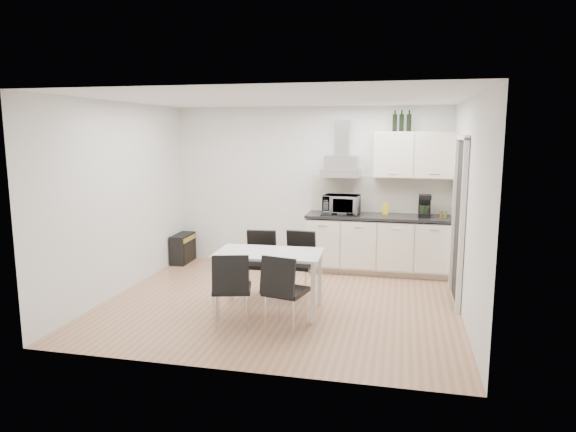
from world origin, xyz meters
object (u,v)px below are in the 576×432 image
chair_far_left (259,265)px  chair_near_left (232,289)px  kitchenette (381,221)px  chair_near_right (286,292)px  dining_table (269,259)px  floor_speaker (258,254)px  guitar_amp (183,248)px  chair_far_right (297,266)px

chair_far_left → chair_near_left: same height
kitchenette → chair_near_right: (-0.91, -2.65, -0.39)m
dining_table → chair_near_left: size_ratio=1.49×
chair_near_right → floor_speaker: (-1.12, 2.82, -0.29)m
chair_near_right → guitar_amp: size_ratio=1.50×
chair_far_right → guitar_amp: bearing=-27.0°
kitchenette → chair_near_left: size_ratio=2.86×
chair_far_right → floor_speaker: 1.98m
chair_far_right → chair_far_left: bearing=14.0°
kitchenette → chair_near_left: 3.12m
kitchenette → chair_far_left: size_ratio=2.86×
chair_near_right → guitar_amp: chair_near_right is taller
chair_near_left → floor_speaker: chair_near_left is taller
guitar_amp → floor_speaker: guitar_amp is taller
dining_table → guitar_amp: 2.90m
dining_table → floor_speaker: 2.45m
chair_far_left → chair_near_left: (-0.00, -1.10, 0.00)m
chair_near_right → kitchenette: bearing=84.3°
dining_table → guitar_amp: dining_table is taller
chair_far_right → kitchenette: bearing=-118.9°
kitchenette → chair_near_left: kitchenette is taller
dining_table → chair_near_right: size_ratio=1.49×
kitchenette → chair_near_right: kitchenette is taller
kitchenette → chair_far_left: (-1.52, -1.59, -0.39)m
floor_speaker → chair_far_left: bearing=-94.7°
dining_table → chair_near_left: bearing=-117.2°
kitchenette → dining_table: bearing=-120.8°
guitar_amp → dining_table: bearing=-45.9°
guitar_amp → floor_speaker: size_ratio=1.97×
dining_table → chair_far_right: bearing=66.3°
dining_table → chair_far_right: size_ratio=1.49×
dining_table → chair_near_left: chair_near_left is taller
chair_far_left → guitar_amp: bearing=-44.6°
dining_table → chair_far_left: chair_far_left is taller
kitchenette → dining_table: size_ratio=1.92×
chair_far_right → chair_near_left: bearing=71.8°
chair_near_left → floor_speaker: bearing=85.2°
kitchenette → floor_speaker: (-2.04, 0.17, -0.68)m
chair_near_left → chair_near_right: (0.62, 0.04, 0.00)m
dining_table → chair_far_left: bearing=116.0°
kitchenette → chair_far_left: bearing=-133.8°
chair_far_left → floor_speaker: 1.85m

